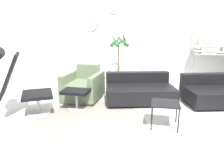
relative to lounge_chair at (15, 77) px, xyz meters
The scene contains 11 objects.
ground_plane 1.55m from the lounge_chair, 16.47° to the left, with size 12.00×12.00×0.00m, color silver.
wall_back 3.55m from the lounge_chair, 67.89° to the left, with size 12.00×0.09×2.80m.
round_rug 1.51m from the lounge_chair, ahead, with size 1.92×1.92×0.01m.
lounge_chair is the anchor object (origin of this frame).
ottoman 1.14m from the lounge_chair, 30.25° to the left, with size 0.51×0.43×0.40m.
armchair_red 1.51m from the lounge_chair, 54.47° to the left, with size 0.80×0.91×0.74m.
couch_low 2.49m from the lounge_chair, 32.12° to the left, with size 1.62×1.26×0.58m.
couch_second 3.89m from the lounge_chair, 21.86° to the left, with size 1.34×1.19×0.58m.
side_table 2.60m from the lounge_chair, ahead, with size 0.44×0.44×0.40m.
potted_plant 2.94m from the lounge_chair, 62.18° to the left, with size 0.58×0.62×1.48m.
shelf_unit 4.84m from the lounge_chair, 37.00° to the left, with size 1.19×0.28×1.69m.
Camera 1 is at (1.11, -3.67, 1.56)m, focal length 35.00 mm.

